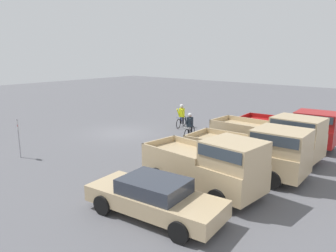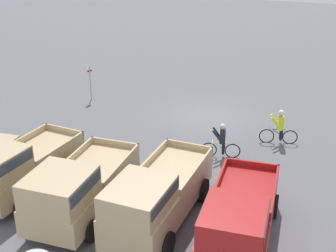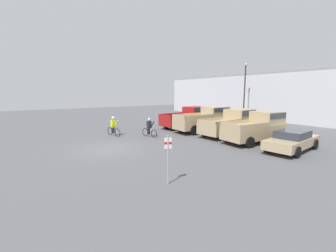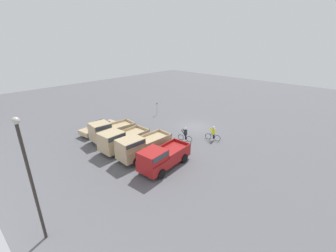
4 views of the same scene
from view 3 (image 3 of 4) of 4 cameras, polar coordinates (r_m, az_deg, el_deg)
ground_plane at (r=15.52m, az=-14.80°, el=-5.59°), size 80.00×80.00×0.00m
warehouse_building at (r=36.91m, az=32.83°, el=6.30°), size 45.12×14.05×6.21m
pickup_truck_0 at (r=23.88m, az=4.97°, el=2.32°), size 2.49×5.40×2.16m
pickup_truck_1 at (r=21.68m, az=9.52°, el=1.79°), size 2.26×5.63×2.30m
pickup_truck_2 at (r=20.11m, az=15.82°, el=0.90°), size 2.47×5.37×2.24m
pickup_truck_3 at (r=18.03m, az=21.79°, el=-0.22°), size 2.51×5.03×2.27m
sedan_0 at (r=16.43m, az=28.98°, el=-3.19°), size 2.31×4.88×1.32m
cyclist_0 at (r=18.86m, az=-4.76°, el=-0.36°), size 1.69×0.55×1.62m
cyclist_1 at (r=19.80m, az=-13.69°, el=0.04°), size 1.74×0.56×1.70m
fire_lane_sign at (r=9.11m, az=0.00°, el=-7.30°), size 0.16×0.28×2.04m
lamppost at (r=31.17m, az=18.89°, el=9.19°), size 0.36×0.36×7.37m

